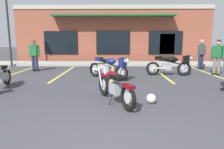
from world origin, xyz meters
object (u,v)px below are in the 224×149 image
at_px(motorcycle_black_cruiser, 110,67).
at_px(parking_lot_lamp_post, 7,17).
at_px(person_in_shorts_foreground, 218,55).
at_px(helmet_on_pavement, 151,99).
at_px(person_by_back_row, 34,53).
at_px(motorcycle_silver_naked, 171,64).
at_px(motorcycle_foreground_classic, 114,85).
at_px(person_near_building, 201,52).

xyz_separation_m(motorcycle_black_cruiser, parking_lot_lamp_post, (-6.30, 3.76, 2.51)).
bearing_deg(parking_lot_lamp_post, person_in_shorts_foreground, -13.45).
height_order(motorcycle_black_cruiser, helmet_on_pavement, motorcycle_black_cruiser).
bearing_deg(person_by_back_row, motorcycle_silver_naked, -9.93).
bearing_deg(motorcycle_black_cruiser, motorcycle_foreground_classic, -86.41).
bearing_deg(person_in_shorts_foreground, motorcycle_silver_naked, -174.32).
xyz_separation_m(motorcycle_silver_naked, parking_lot_lamp_post, (-9.15, 2.95, 2.51)).
relative_size(person_by_back_row, person_near_building, 1.00).
xyz_separation_m(person_near_building, helmet_on_pavement, (-3.96, -6.35, -0.82)).
height_order(person_in_shorts_foreground, helmet_on_pavement, person_in_shorts_foreground).
xyz_separation_m(motorcycle_foreground_classic, motorcycle_silver_naked, (2.65, 4.10, 0.07)).
xyz_separation_m(person_in_shorts_foreground, parking_lot_lamp_post, (-11.39, 2.72, 2.09)).
xyz_separation_m(person_in_shorts_foreground, helmet_on_pavement, (-3.91, -4.41, -0.82)).
bearing_deg(person_by_back_row, person_in_shorts_foreground, -6.15).
bearing_deg(motorcycle_silver_naked, person_in_shorts_foreground, 5.68).
bearing_deg(helmet_on_pavement, motorcycle_silver_naked, 68.31).
bearing_deg(parking_lot_lamp_post, motorcycle_black_cruiser, -30.85).
relative_size(person_in_shorts_foreground, parking_lot_lamp_post, 0.36).
xyz_separation_m(motorcycle_silver_naked, helmet_on_pavement, (-1.67, -4.19, -0.40)).
xyz_separation_m(person_near_building, parking_lot_lamp_post, (-11.45, 0.79, 2.09)).
height_order(person_near_building, parking_lot_lamp_post, parking_lot_lamp_post).
distance_m(motorcycle_foreground_classic, motorcycle_silver_naked, 4.88).
bearing_deg(motorcycle_foreground_classic, motorcycle_black_cruiser, 93.59).
bearing_deg(person_in_shorts_foreground, helmet_on_pavement, -131.54).
relative_size(person_by_back_row, parking_lot_lamp_post, 0.36).
distance_m(motorcycle_black_cruiser, person_near_building, 5.96).
height_order(motorcycle_foreground_classic, motorcycle_silver_naked, same).
bearing_deg(person_by_back_row, motorcycle_black_cruiser, -26.52).
relative_size(motorcycle_silver_naked, parking_lot_lamp_post, 0.45).
relative_size(person_near_building, helmet_on_pavement, 6.44).
bearing_deg(parking_lot_lamp_post, person_near_building, -3.95).
relative_size(motorcycle_silver_naked, person_near_building, 1.26).
bearing_deg(motorcycle_black_cruiser, person_in_shorts_foreground, 11.50).
relative_size(motorcycle_foreground_classic, motorcycle_black_cruiser, 1.07).
distance_m(motorcycle_foreground_classic, person_by_back_row, 6.83).
height_order(person_by_back_row, helmet_on_pavement, person_by_back_row).
bearing_deg(person_near_building, person_in_shorts_foreground, -91.56).
xyz_separation_m(motorcycle_silver_naked, person_in_shorts_foreground, (2.24, 0.22, 0.42)).
distance_m(motorcycle_foreground_classic, parking_lot_lamp_post, 9.93).
bearing_deg(helmet_on_pavement, person_near_building, 58.02).
height_order(motorcycle_foreground_classic, motorcycle_black_cruiser, same).
height_order(motorcycle_foreground_classic, person_by_back_row, person_by_back_row).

